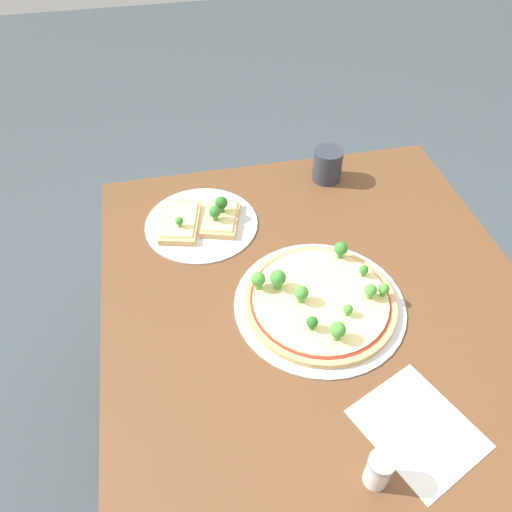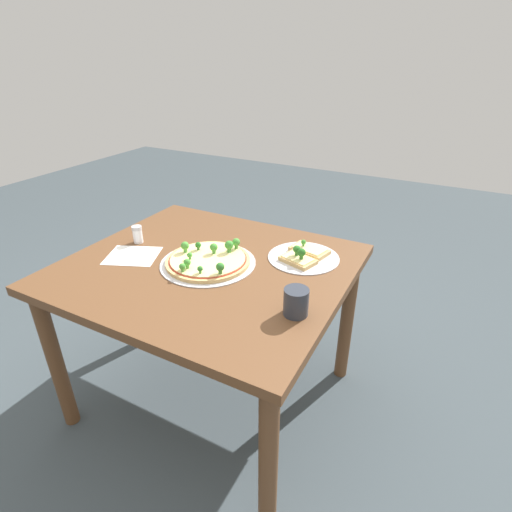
# 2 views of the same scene
# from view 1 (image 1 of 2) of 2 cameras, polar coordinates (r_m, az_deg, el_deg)

# --- Properties ---
(ground_plane) EXTENTS (8.00, 8.00, 0.00)m
(ground_plane) POSITION_cam_1_polar(r_m,az_deg,el_deg) (1.70, 5.21, -20.50)
(ground_plane) COLOR #3D474C
(dining_table) EXTENTS (1.07, 0.94, 0.70)m
(dining_table) POSITION_cam_1_polar(r_m,az_deg,el_deg) (1.17, 7.16, -8.29)
(dining_table) COLOR brown
(dining_table) RESTS_ON ground_plane
(pizza_tray_whole) EXTENTS (0.37, 0.37, 0.07)m
(pizza_tray_whole) POSITION_cam_1_polar(r_m,az_deg,el_deg) (1.08, 7.33, -5.19)
(pizza_tray_whole) COLOR silver
(pizza_tray_whole) RESTS_ON dining_table
(pizza_tray_slice) EXTENTS (0.29, 0.29, 0.07)m
(pizza_tray_slice) POSITION_cam_1_polar(r_m,az_deg,el_deg) (1.27, -6.29, 4.04)
(pizza_tray_slice) COLOR silver
(pizza_tray_slice) RESTS_ON dining_table
(drinking_cup) EXTENTS (0.08, 0.08, 0.09)m
(drinking_cup) POSITION_cam_1_polar(r_m,az_deg,el_deg) (1.40, 8.17, 10.25)
(drinking_cup) COLOR #2D333D
(drinking_cup) RESTS_ON dining_table
(condiment_shaker) EXTENTS (0.04, 0.04, 0.08)m
(condiment_shaker) POSITION_cam_1_polar(r_m,az_deg,el_deg) (0.89, 13.83, -22.68)
(condiment_shaker) COLOR silver
(condiment_shaker) RESTS_ON dining_table
(paper_menu) EXTENTS (0.25, 0.24, 0.00)m
(paper_menu) POSITION_cam_1_polar(r_m,az_deg,el_deg) (0.98, 18.02, -18.24)
(paper_menu) COLOR white
(paper_menu) RESTS_ON dining_table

